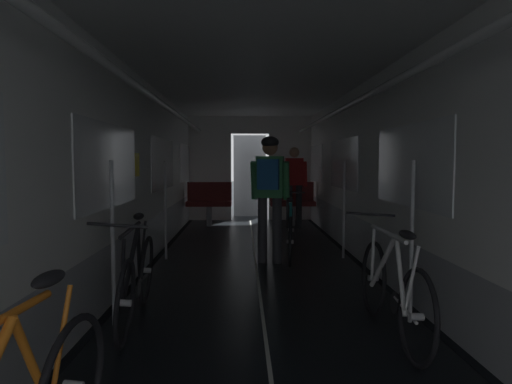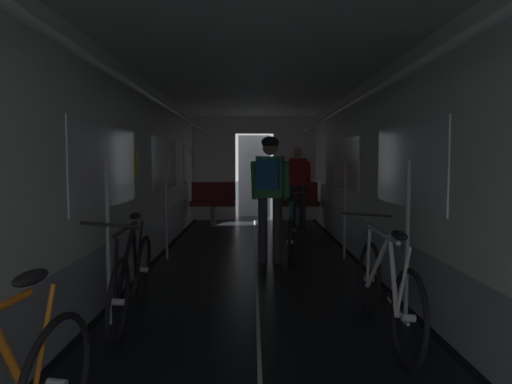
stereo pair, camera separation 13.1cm
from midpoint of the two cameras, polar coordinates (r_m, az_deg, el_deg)
train_car_shell at (r=5.30m, az=0.78°, el=7.21°), size 3.14×12.34×2.57m
bench_seat_far_left at (r=9.83m, az=-5.06°, el=-0.95°), size 0.98×0.51×0.95m
bench_seat_far_right at (r=9.85m, az=5.44°, el=-0.94°), size 0.98×0.51×0.95m
bicycle_white at (r=3.78m, az=17.05°, el=-11.72°), size 0.44×1.69×0.94m
bicycle_black at (r=4.10m, az=-14.48°, el=-10.46°), size 0.44×1.69×0.95m
person_cyclist_aisle at (r=6.12m, az=2.37°, el=0.89°), size 0.56×0.44×1.73m
bicycle_teal_in_aisle at (r=6.48m, az=5.06°, el=-5.08°), size 0.44×1.68×0.94m
person_standing_near_bench at (r=9.45m, az=5.70°, el=1.33°), size 0.53×0.23×1.69m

